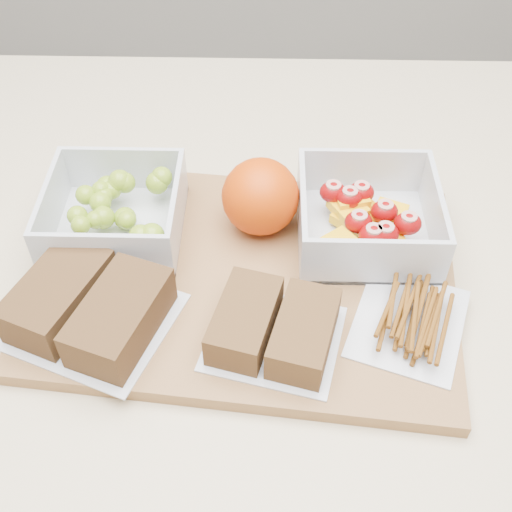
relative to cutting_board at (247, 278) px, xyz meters
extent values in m
cube|color=beige|center=(0.01, 0.00, -0.46)|extent=(1.20, 0.90, 0.90)
cube|color=olive|center=(0.00, 0.00, 0.00)|extent=(0.45, 0.34, 0.02)
cube|color=silver|center=(-0.14, 0.06, 0.01)|extent=(0.14, 0.14, 0.01)
cube|color=silver|center=(-0.14, 0.13, 0.04)|extent=(0.14, 0.01, 0.06)
cube|color=silver|center=(-0.14, -0.01, 0.04)|extent=(0.14, 0.01, 0.06)
cube|color=silver|center=(-0.07, 0.06, 0.04)|extent=(0.01, 0.13, 0.06)
cube|color=silver|center=(-0.21, 0.06, 0.04)|extent=(0.01, 0.13, 0.06)
sphere|color=#80A221|center=(-0.15, 0.05, 0.03)|extent=(0.02, 0.02, 0.02)
sphere|color=#80A221|center=(-0.18, 0.05, 0.04)|extent=(0.02, 0.02, 0.02)
sphere|color=#80A221|center=(-0.14, 0.09, 0.04)|extent=(0.02, 0.02, 0.02)
sphere|color=#80A221|center=(-0.13, 0.06, 0.03)|extent=(0.02, 0.02, 0.02)
sphere|color=#80A221|center=(-0.17, 0.08, 0.04)|extent=(0.02, 0.02, 0.02)
sphere|color=#80A221|center=(-0.15, 0.05, 0.03)|extent=(0.02, 0.02, 0.02)
sphere|color=#80A221|center=(-0.16, 0.08, 0.04)|extent=(0.02, 0.02, 0.02)
sphere|color=#80A221|center=(-0.09, 0.01, 0.05)|extent=(0.03, 0.03, 0.03)
sphere|color=#80A221|center=(-0.10, 0.10, 0.04)|extent=(0.03, 0.03, 0.03)
sphere|color=#80A221|center=(-0.14, 0.10, 0.05)|extent=(0.03, 0.03, 0.03)
sphere|color=#80A221|center=(-0.17, 0.03, 0.04)|extent=(0.02, 0.02, 0.02)
sphere|color=#80A221|center=(-0.10, 0.10, 0.05)|extent=(0.02, 0.02, 0.02)
sphere|color=#80A221|center=(-0.13, 0.01, 0.04)|extent=(0.02, 0.02, 0.02)
sphere|color=#80A221|center=(-0.15, 0.09, 0.04)|extent=(0.02, 0.02, 0.02)
sphere|color=#80A221|center=(-0.16, 0.07, 0.04)|extent=(0.02, 0.02, 0.02)
sphere|color=#80A221|center=(-0.14, 0.10, 0.04)|extent=(0.02, 0.02, 0.02)
sphere|color=#80A221|center=(-0.11, 0.01, 0.05)|extent=(0.02, 0.02, 0.02)
sphere|color=#80A221|center=(-0.09, 0.02, 0.03)|extent=(0.02, 0.02, 0.02)
sphere|color=#80A221|center=(-0.16, 0.08, 0.04)|extent=(0.02, 0.02, 0.02)
sphere|color=#80A221|center=(-0.16, 0.04, 0.04)|extent=(0.02, 0.02, 0.02)
sphere|color=#80A221|center=(-0.16, 0.10, 0.04)|extent=(0.02, 0.02, 0.02)
sphere|color=#80A221|center=(-0.12, 0.04, 0.04)|extent=(0.02, 0.02, 0.02)
cube|color=silver|center=(0.13, 0.06, 0.01)|extent=(0.14, 0.14, 0.01)
cube|color=silver|center=(0.13, 0.13, 0.04)|extent=(0.14, 0.01, 0.06)
cube|color=silver|center=(0.13, -0.01, 0.04)|extent=(0.14, 0.01, 0.06)
cube|color=silver|center=(0.19, 0.06, 0.04)|extent=(0.01, 0.13, 0.06)
cube|color=silver|center=(0.06, 0.06, 0.04)|extent=(0.01, 0.13, 0.06)
cube|color=#F6B10D|center=(0.13, 0.04, 0.03)|extent=(0.04, 0.05, 0.01)
cube|color=#F6B10D|center=(0.11, 0.08, 0.03)|extent=(0.05, 0.06, 0.01)
cube|color=#F6B10D|center=(0.14, 0.06, 0.03)|extent=(0.05, 0.06, 0.01)
cube|color=#F6B10D|center=(0.15, 0.08, 0.02)|extent=(0.05, 0.05, 0.01)
cube|color=#F6B10D|center=(0.11, 0.07, 0.03)|extent=(0.05, 0.05, 0.01)
cube|color=#F6B10D|center=(0.11, 0.08, 0.04)|extent=(0.04, 0.04, 0.01)
cube|color=#F6B10D|center=(0.10, 0.02, 0.03)|extent=(0.05, 0.05, 0.01)
cube|color=#F6B10D|center=(0.14, 0.03, 0.03)|extent=(0.04, 0.04, 0.01)
cube|color=#F6B10D|center=(0.11, 0.07, 0.02)|extent=(0.05, 0.05, 0.01)
ellipsoid|color=#8C0707|center=(0.14, 0.06, 0.04)|extent=(0.03, 0.03, 0.02)
ellipsoid|color=#8C0707|center=(0.14, 0.02, 0.04)|extent=(0.03, 0.03, 0.02)
ellipsoid|color=#8C0707|center=(0.09, 0.09, 0.04)|extent=(0.03, 0.03, 0.02)
ellipsoid|color=#8C0707|center=(0.16, 0.04, 0.04)|extent=(0.03, 0.03, 0.02)
ellipsoid|color=#8C0707|center=(0.11, 0.08, 0.04)|extent=(0.03, 0.03, 0.02)
ellipsoid|color=#8C0707|center=(0.13, 0.02, 0.04)|extent=(0.03, 0.03, 0.02)
ellipsoid|color=#8C0707|center=(0.11, 0.04, 0.04)|extent=(0.03, 0.03, 0.02)
ellipsoid|color=#8C0707|center=(0.12, 0.09, 0.04)|extent=(0.03, 0.03, 0.02)
sphere|color=#D94205|center=(0.01, 0.07, 0.05)|extent=(0.08, 0.08, 0.08)
cube|color=silver|center=(-0.14, -0.07, 0.01)|extent=(0.18, 0.17, 0.00)
cube|color=#55381D|center=(-0.17, -0.05, 0.03)|extent=(0.10, 0.12, 0.04)
cube|color=#55381D|center=(-0.11, -0.08, 0.03)|extent=(0.10, 0.12, 0.04)
cube|color=silver|center=(0.03, -0.08, 0.01)|extent=(0.14, 0.13, 0.00)
cube|color=brown|center=(0.00, -0.08, 0.03)|extent=(0.07, 0.10, 0.04)
cube|color=brown|center=(0.06, -0.09, 0.03)|extent=(0.07, 0.10, 0.04)
cube|color=silver|center=(0.16, -0.06, 0.01)|extent=(0.13, 0.15, 0.00)
camera|label=1|loc=(0.02, -0.44, 0.50)|focal=45.00mm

